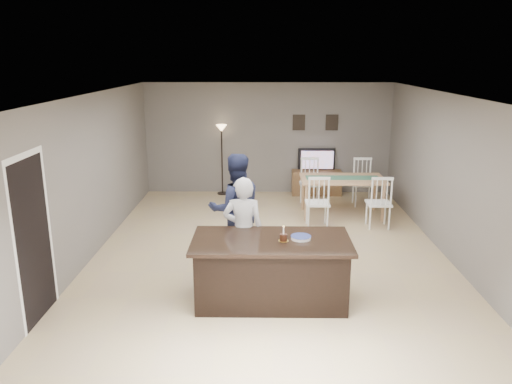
{
  "coord_description": "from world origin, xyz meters",
  "views": [
    {
      "loc": [
        -0.12,
        -8.13,
        3.28
      ],
      "look_at": [
        -0.23,
        -0.3,
        1.16
      ],
      "focal_mm": 35.0,
      "sensor_mm": 36.0,
      "label": 1
    }
  ],
  "objects_px": {
    "plate_stack": "(301,237)",
    "television": "(317,160)",
    "man": "(236,209)",
    "birthday_cake": "(283,237)",
    "woman": "(243,231)",
    "floor_lamp": "(222,141)",
    "tv_console": "(316,183)",
    "dining_table": "(342,184)",
    "kitchen_island": "(271,270)"
  },
  "relations": [
    {
      "from": "kitchen_island",
      "to": "floor_lamp",
      "type": "relative_size",
      "value": 1.25
    },
    {
      "from": "woman",
      "to": "man",
      "type": "height_order",
      "value": "man"
    },
    {
      "from": "floor_lamp",
      "to": "kitchen_island",
      "type": "bearing_deg",
      "value": -78.69
    },
    {
      "from": "television",
      "to": "woman",
      "type": "distance_m",
      "value": 5.34
    },
    {
      "from": "television",
      "to": "tv_console",
      "type": "bearing_deg",
      "value": 90.0
    },
    {
      "from": "man",
      "to": "floor_lamp",
      "type": "height_order",
      "value": "man"
    },
    {
      "from": "woman",
      "to": "floor_lamp",
      "type": "bearing_deg",
      "value": -79.59
    },
    {
      "from": "television",
      "to": "floor_lamp",
      "type": "bearing_deg",
      "value": 1.24
    },
    {
      "from": "man",
      "to": "dining_table",
      "type": "distance_m",
      "value": 3.32
    },
    {
      "from": "woman",
      "to": "dining_table",
      "type": "distance_m",
      "value": 3.88
    },
    {
      "from": "man",
      "to": "plate_stack",
      "type": "relative_size",
      "value": 6.59
    },
    {
      "from": "kitchen_island",
      "to": "tv_console",
      "type": "xyz_separation_m",
      "value": [
        1.2,
        5.57,
        -0.15
      ]
    },
    {
      "from": "tv_console",
      "to": "birthday_cake",
      "type": "xyz_separation_m",
      "value": [
        -1.04,
        -5.62,
        0.65
      ]
    },
    {
      "from": "tv_console",
      "to": "dining_table",
      "type": "xyz_separation_m",
      "value": [
        0.36,
        -1.67,
        0.38
      ]
    },
    {
      "from": "woman",
      "to": "man",
      "type": "bearing_deg",
      "value": -76.79
    },
    {
      "from": "man",
      "to": "dining_table",
      "type": "bearing_deg",
      "value": -143.28
    },
    {
      "from": "dining_table",
      "to": "floor_lamp",
      "type": "distance_m",
      "value": 3.23
    },
    {
      "from": "dining_table",
      "to": "floor_lamp",
      "type": "relative_size",
      "value": 1.15
    },
    {
      "from": "plate_stack",
      "to": "dining_table",
      "type": "relative_size",
      "value": 0.14
    },
    {
      "from": "plate_stack",
      "to": "television",
      "type": "bearing_deg",
      "value": 81.89
    },
    {
      "from": "man",
      "to": "woman",
      "type": "bearing_deg",
      "value": 87.32
    },
    {
      "from": "birthday_cake",
      "to": "floor_lamp",
      "type": "relative_size",
      "value": 0.12
    },
    {
      "from": "tv_console",
      "to": "man",
      "type": "height_order",
      "value": "man"
    },
    {
      "from": "tv_console",
      "to": "kitchen_island",
      "type": "bearing_deg",
      "value": -102.16
    },
    {
      "from": "tv_console",
      "to": "plate_stack",
      "type": "distance_m",
      "value": 5.64
    },
    {
      "from": "television",
      "to": "woman",
      "type": "relative_size",
      "value": 0.56
    },
    {
      "from": "floor_lamp",
      "to": "dining_table",
      "type": "bearing_deg",
      "value": -32.28
    },
    {
      "from": "woman",
      "to": "floor_lamp",
      "type": "distance_m",
      "value": 5.12
    },
    {
      "from": "floor_lamp",
      "to": "tv_console",
      "type": "bearing_deg",
      "value": -0.49
    },
    {
      "from": "tv_console",
      "to": "plate_stack",
      "type": "bearing_deg",
      "value": -98.21
    },
    {
      "from": "tv_console",
      "to": "floor_lamp",
      "type": "relative_size",
      "value": 0.7
    },
    {
      "from": "television",
      "to": "birthday_cake",
      "type": "xyz_separation_m",
      "value": [
        -1.04,
        -5.69,
        0.09
      ]
    },
    {
      "from": "dining_table",
      "to": "floor_lamp",
      "type": "bearing_deg",
      "value": 147.49
    },
    {
      "from": "man",
      "to": "birthday_cake",
      "type": "relative_size",
      "value": 8.59
    },
    {
      "from": "plate_stack",
      "to": "floor_lamp",
      "type": "xyz_separation_m",
      "value": [
        -1.52,
        5.57,
        0.41
      ]
    },
    {
      "from": "floor_lamp",
      "to": "television",
      "type": "bearing_deg",
      "value": 1.24
    },
    {
      "from": "kitchen_island",
      "to": "television",
      "type": "relative_size",
      "value": 2.35
    },
    {
      "from": "television",
      "to": "kitchen_island",
      "type": "bearing_deg",
      "value": 77.99
    },
    {
      "from": "kitchen_island",
      "to": "birthday_cake",
      "type": "relative_size",
      "value": 10.15
    },
    {
      "from": "television",
      "to": "floor_lamp",
      "type": "xyz_separation_m",
      "value": [
        -2.32,
        -0.05,
        0.47
      ]
    },
    {
      "from": "kitchen_island",
      "to": "birthday_cake",
      "type": "height_order",
      "value": "birthday_cake"
    },
    {
      "from": "plate_stack",
      "to": "man",
      "type": "bearing_deg",
      "value": 125.78
    },
    {
      "from": "kitchen_island",
      "to": "television",
      "type": "xyz_separation_m",
      "value": [
        1.2,
        5.64,
        0.41
      ]
    },
    {
      "from": "kitchen_island",
      "to": "dining_table",
      "type": "distance_m",
      "value": 4.21
    },
    {
      "from": "television",
      "to": "dining_table",
      "type": "distance_m",
      "value": 1.79
    },
    {
      "from": "woman",
      "to": "plate_stack",
      "type": "height_order",
      "value": "woman"
    },
    {
      "from": "tv_console",
      "to": "floor_lamp",
      "type": "bearing_deg",
      "value": 179.51
    },
    {
      "from": "kitchen_island",
      "to": "floor_lamp",
      "type": "xyz_separation_m",
      "value": [
        -1.12,
        5.59,
        0.88
      ]
    },
    {
      "from": "kitchen_island",
      "to": "woman",
      "type": "distance_m",
      "value": 0.77
    },
    {
      "from": "man",
      "to": "dining_table",
      "type": "xyz_separation_m",
      "value": [
        2.12,
        2.55,
        -0.23
      ]
    }
  ]
}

